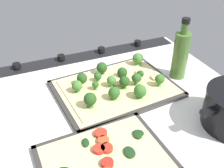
{
  "coord_description": "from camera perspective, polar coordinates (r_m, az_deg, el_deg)",
  "views": [
    {
      "loc": [
        25.05,
        57.38,
        49.8
      ],
      "look_at": [
        0.22,
        -1.14,
        6.58
      ],
      "focal_mm": 42.19,
      "sensor_mm": 36.0,
      "label": 1
    }
  ],
  "objects": [
    {
      "name": "stove_control_panel",
      "position": [
        1.05,
        -6.54,
        6.06
      ],
      "size": [
        79.06,
        7.0,
        2.6
      ],
      "color": "black",
      "rests_on": "ground_plane"
    },
    {
      "name": "broccoli_pizza",
      "position": [
        0.84,
        0.87,
        -0.11
      ],
      "size": [
        36.87,
        28.2,
        6.08
      ],
      "color": "beige",
      "rests_on": "baking_tray_front"
    },
    {
      "name": "baking_tray_front",
      "position": [
        0.85,
        0.76,
        -1.16
      ],
      "size": [
        39.46,
        30.79,
        1.3
      ],
      "color": "#33302D",
      "rests_on": "ground_plane"
    },
    {
      "name": "oil_bottle",
      "position": [
        0.91,
        14.64,
        6.3
      ],
      "size": [
        5.23,
        5.23,
        21.11
      ],
      "color": "#476B2D",
      "rests_on": "ground_plane"
    },
    {
      "name": "baking_tray_back",
      "position": [
        0.64,
        -1.55,
        -16.25
      ],
      "size": [
        30.68,
        23.36,
        1.3
      ],
      "color": "#33302D",
      "rests_on": "ground_plane"
    },
    {
      "name": "ground_plane",
      "position": [
        0.81,
        0.46,
        -5.12
      ],
      "size": [
        82.35,
        71.27,
        3.0
      ],
      "primitive_type": "cube",
      "color": "silver"
    },
    {
      "name": "veggie_pizza_back",
      "position": [
        0.63,
        -1.77,
        -16.2
      ],
      "size": [
        28.19,
        20.86,
        1.9
      ],
      "color": "#D9C588",
      "rests_on": "baking_tray_back"
    }
  ]
}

